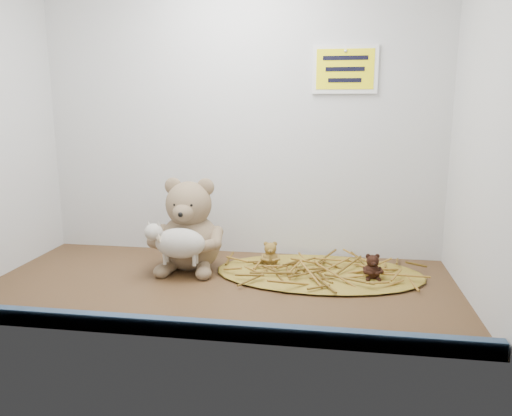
% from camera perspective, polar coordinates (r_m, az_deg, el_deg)
% --- Properties ---
extents(alcove_shell, '(1.20, 0.60, 0.90)m').
position_cam_1_polar(alcove_shell, '(1.30, -3.50, 11.59)').
color(alcove_shell, '#422B17').
rests_on(alcove_shell, ground).
extents(front_rail, '(1.19, 0.02, 0.04)m').
position_cam_1_polar(front_rail, '(1.03, -7.80, -13.42)').
color(front_rail, '#334761').
rests_on(front_rail, shelf_floor).
extents(straw_bed, '(0.56, 0.33, 0.01)m').
position_cam_1_polar(straw_bed, '(1.38, 7.22, -7.34)').
color(straw_bed, brown).
rests_on(straw_bed, shelf_floor).
extents(main_teddy, '(0.21, 0.22, 0.26)m').
position_cam_1_polar(main_teddy, '(1.40, -7.58, -1.80)').
color(main_teddy, '#826850').
rests_on(main_teddy, shelf_floor).
extents(toy_lamb, '(0.17, 0.11, 0.11)m').
position_cam_1_polar(toy_lamb, '(1.32, -8.66, -4.00)').
color(toy_lamb, beige).
rests_on(toy_lamb, main_teddy).
extents(mini_teddy_tan, '(0.06, 0.07, 0.07)m').
position_cam_1_polar(mini_teddy_tan, '(1.40, 1.65, -5.13)').
color(mini_teddy_tan, olive).
rests_on(mini_teddy_tan, straw_bed).
extents(mini_teddy_brown, '(0.06, 0.06, 0.07)m').
position_cam_1_polar(mini_teddy_brown, '(1.34, 13.16, -6.39)').
color(mini_teddy_brown, black).
rests_on(mini_teddy_brown, straw_bed).
extents(wall_sign, '(0.16, 0.01, 0.11)m').
position_cam_1_polar(wall_sign, '(1.47, 10.14, 15.35)').
color(wall_sign, yellow).
rests_on(wall_sign, back_wall).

